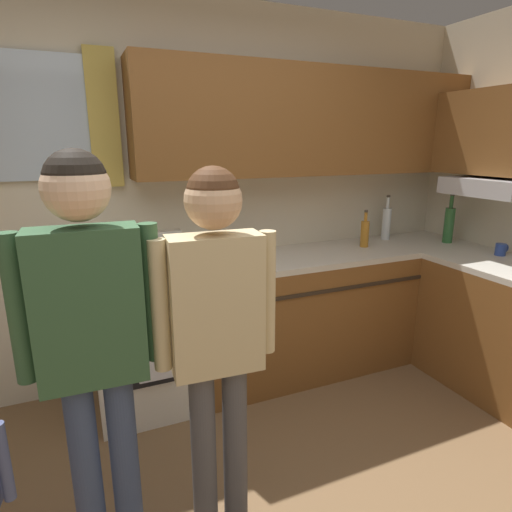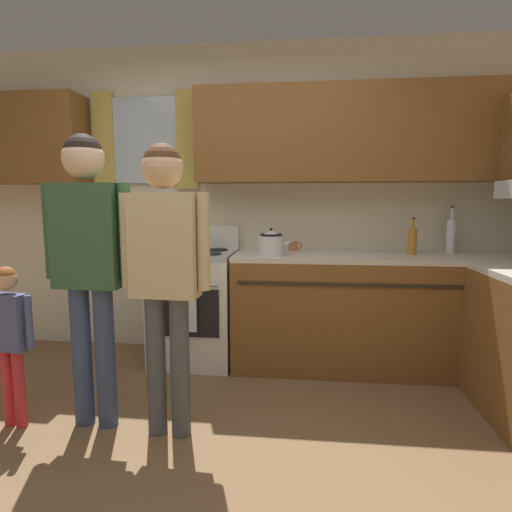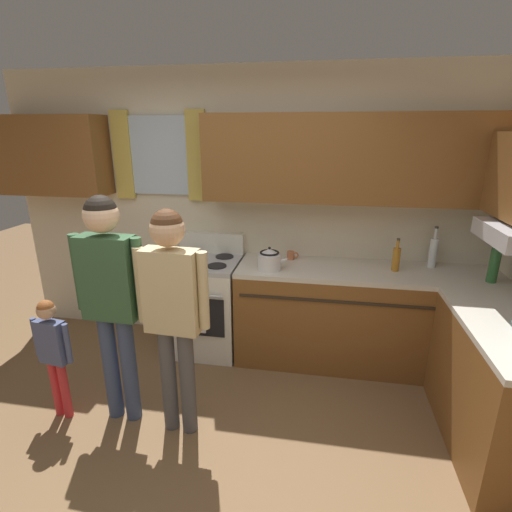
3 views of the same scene
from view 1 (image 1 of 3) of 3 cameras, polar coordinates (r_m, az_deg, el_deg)
The scene contains 11 objects.
back_wall_unit at distance 2.96m, azimuth -9.61°, elevation 11.58°, with size 4.60×0.42×2.60m.
kitchen_counter_run at distance 3.33m, azimuth 17.85°, elevation -7.52°, with size 2.25×1.80×0.90m.
stove_oven at distance 2.89m, azimuth -14.54°, elevation -10.40°, with size 0.64×0.67×1.10m.
bottle_oil_amber at distance 3.39m, azimuth 14.34°, elevation 3.00°, with size 0.06×0.06×0.29m.
bottle_tall_clear at distance 3.70m, azimuth 17.04°, elevation 4.30°, with size 0.07×0.07×0.37m.
bottle_wine_green at distance 3.75m, azimuth 24.40°, elevation 3.92°, with size 0.08×0.08×0.39m.
mug_cobalt_blue at distance 3.51m, azimuth 29.94°, elevation 0.77°, with size 0.11×0.07×0.08m.
cup_terracotta at distance 3.09m, azimuth -1.03°, elevation 1.02°, with size 0.11×0.07×0.08m.
stovetop_kettle at distance 2.73m, azimuth -1.64°, elevation 0.38°, with size 0.27×0.20×0.21m.
adult_holding_child at distance 1.67m, azimuth -21.24°, elevation -8.38°, with size 0.52×0.23×1.66m.
adult_in_plaid at distance 1.71m, azimuth -5.33°, elevation -8.34°, with size 0.50×0.22×1.60m.
Camera 1 is at (-0.63, -1.06, 1.68)m, focal length 29.91 mm.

